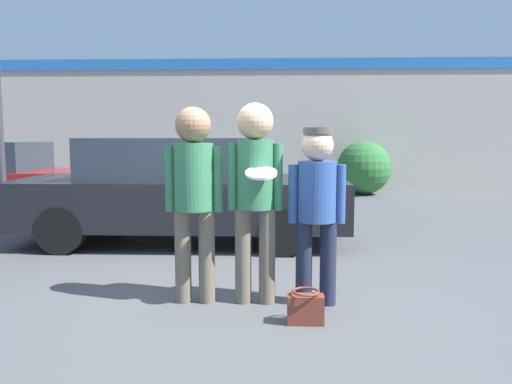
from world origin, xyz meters
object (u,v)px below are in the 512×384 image
street_lamp (6,19)px  handbag (306,308)px  person_middle_with_frisbee (255,184)px  shrub (364,168)px  person_right (317,200)px  parked_car_near (181,190)px  person_left (194,186)px

street_lamp → handbag: 7.25m
handbag → person_middle_with_frisbee: bearing=130.6°
shrub → handbag: shrub is taller
person_right → shrub: person_right is taller
parked_car_near → street_lamp: (-3.09, 1.16, 2.72)m
parked_car_near → shrub: 7.20m
shrub → handbag: (-2.10, -9.37, -0.58)m
person_middle_with_frisbee → person_right: 0.58m
person_left → person_middle_with_frisbee: (0.56, -0.00, 0.02)m
street_lamp → person_left: bearing=-46.0°
shrub → person_left: bearing=-109.3°
person_right → street_lamp: size_ratio=0.29×
person_right → handbag: bearing=-103.9°
person_middle_with_frisbee → parked_car_near: (-1.19, 2.70, -0.35)m
person_right → handbag: (-0.12, -0.49, -0.83)m
person_right → parked_car_near: (-1.75, 2.72, -0.21)m
person_right → parked_car_near: 3.24m
person_middle_with_frisbee → parked_car_near: bearing=113.8°
person_right → parked_car_near: person_right is taller
person_left → handbag: person_left is taller
parked_car_near → person_right: bearing=-57.2°
person_left → person_right: size_ratio=1.12×
person_right → street_lamp: (-4.84, 3.88, 2.51)m
shrub → person_right: bearing=-102.6°
person_left → parked_car_near: (-0.63, 2.70, -0.33)m
parked_car_near → handbag: bearing=-63.1°
handbag → shrub: bearing=77.4°
street_lamp → handbag: street_lamp is taller
person_middle_with_frisbee → shrub: bearing=74.0°
person_left → shrub: (3.10, 8.86, -0.38)m
person_left → person_middle_with_frisbee: person_middle_with_frisbee is taller
person_left → handbag: size_ratio=6.00×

